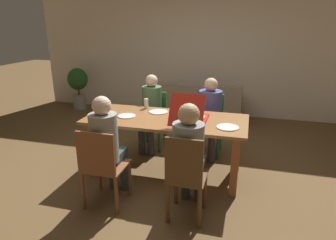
{
  "coord_description": "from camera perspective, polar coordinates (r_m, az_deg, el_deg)",
  "views": [
    {
      "loc": [
        0.98,
        -3.47,
        1.95
      ],
      "look_at": [
        0.0,
        0.1,
        0.72
      ],
      "focal_mm": 31.95,
      "sensor_mm": 36.0,
      "label": 1
    }
  ],
  "objects": [
    {
      "name": "chair_0",
      "position": [
        3.25,
        -12.56,
        -8.27
      ],
      "size": [
        0.44,
        0.42,
        0.91
      ],
      "color": "brown",
      "rests_on": "ground"
    },
    {
      "name": "plate_0",
      "position": [
        4.03,
        -1.82,
        1.57
      ],
      "size": [
        0.25,
        0.25,
        0.01
      ],
      "color": "white",
      "rests_on": "dining_table"
    },
    {
      "name": "chair_3",
      "position": [
        3.0,
        3.39,
        -10.78
      ],
      "size": [
        0.38,
        0.41,
        0.94
      ],
      "color": "brown",
      "rests_on": "ground"
    },
    {
      "name": "drinking_glass_1",
      "position": [
        4.14,
        -11.25,
        2.61
      ],
      "size": [
        0.07,
        0.07,
        0.14
      ],
      "primitive_type": "cylinder",
      "color": "#BF4A2D",
      "rests_on": "dining_table"
    },
    {
      "name": "person_0",
      "position": [
        3.29,
        -11.6,
        -4.08
      ],
      "size": [
        0.3,
        0.5,
        1.23
      ],
      "color": "#32423F",
      "rests_on": "ground"
    },
    {
      "name": "pizza_box_0",
      "position": [
        3.71,
        4.31,
        0.74
      ],
      "size": [
        0.4,
        0.61,
        0.37
      ],
      "color": "#B01F12",
      "rests_on": "dining_table"
    },
    {
      "name": "person_3",
      "position": [
        3.02,
        4.03,
        -5.9
      ],
      "size": [
        0.31,
        0.5,
        1.22
      ],
      "color": "#323836",
      "rests_on": "ground"
    },
    {
      "name": "dining_table",
      "position": [
        3.83,
        -0.4,
        -1.25
      ],
      "size": [
        2.03,
        0.88,
        0.78
      ],
      "color": "#915E32",
      "rests_on": "ground"
    },
    {
      "name": "plate_2",
      "position": [
        3.89,
        -7.9,
        0.77
      ],
      "size": [
        0.23,
        0.23,
        0.01
      ],
      "color": "white",
      "rests_on": "dining_table"
    },
    {
      "name": "ground_plane",
      "position": [
        4.1,
        -0.38,
        -10.02
      ],
      "size": [
        20.0,
        20.0,
        0.0
      ],
      "primitive_type": "plane",
      "color": "brown"
    },
    {
      "name": "chair_2",
      "position": [
        4.61,
        8.02,
        -0.3
      ],
      "size": [
        0.38,
        0.42,
        0.9
      ],
      "color": "#286D3C",
      "rests_on": "ground"
    },
    {
      "name": "person_2",
      "position": [
        4.41,
        7.9,
        1.65
      ],
      "size": [
        0.34,
        0.52,
        1.17
      ],
      "color": "#38364A",
      "rests_on": "ground"
    },
    {
      "name": "back_wall",
      "position": [
        6.48,
        6.81,
        13.93
      ],
      "size": [
        7.47,
        0.12,
        2.91
      ],
      "primitive_type": "cube",
      "color": "silver",
      "rests_on": "ground"
    },
    {
      "name": "chair_1",
      "position": [
        4.79,
        -2.74,
        0.5
      ],
      "size": [
        0.38,
        0.39,
        0.88
      ],
      "color": "#277032",
      "rests_on": "ground"
    },
    {
      "name": "potted_plant",
      "position": [
        7.14,
        -16.78,
        6.56
      ],
      "size": [
        0.45,
        0.45,
        0.94
      ],
      "color": "gray",
      "rests_on": "ground"
    },
    {
      "name": "couch",
      "position": [
        6.0,
        5.51,
        2.35
      ],
      "size": [
        1.73,
        0.79,
        0.82
      ],
      "color": "gray",
      "rests_on": "ground"
    },
    {
      "name": "person_1",
      "position": [
        4.6,
        -3.32,
        2.42
      ],
      "size": [
        0.3,
        0.5,
        1.18
      ],
      "color": "#353448",
      "rests_on": "ground"
    },
    {
      "name": "plate_1",
      "position": [
        3.52,
        11.31,
        -1.36
      ],
      "size": [
        0.26,
        0.26,
        0.01
      ],
      "color": "white",
      "rests_on": "dining_table"
    },
    {
      "name": "drinking_glass_0",
      "position": [
        4.21,
        -4.18,
        3.16
      ],
      "size": [
        0.06,
        0.06,
        0.14
      ],
      "primitive_type": "cylinder",
      "color": "silver",
      "rests_on": "dining_table"
    }
  ]
}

